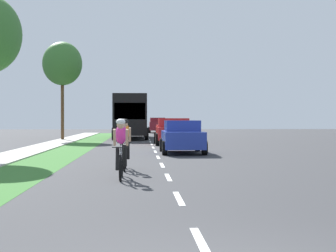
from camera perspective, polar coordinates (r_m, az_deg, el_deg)
ground_plane at (r=24.93m, az=-1.38°, el=-2.88°), size 120.00×120.00×0.00m
grass_verge at (r=25.17m, az=-11.19°, el=-2.85°), size 2.06×70.00×0.01m
sidewalk_concrete at (r=25.50m, az=-15.45°, el=-2.81°), size 1.77×70.00×0.10m
lane_markings_center at (r=28.93m, az=-1.63°, el=-2.38°), size 0.12×54.07×0.01m
cyclist_lead at (r=13.59m, az=-5.17°, el=-2.44°), size 0.42×1.72×1.58m
cyclist_trailing at (r=16.08m, az=-4.77°, el=-1.95°), size 0.42×1.72×1.58m
sedan_blue at (r=24.14m, az=1.55°, el=-1.17°), size 1.98×4.30×1.52m
pickup_red at (r=32.32m, az=0.51°, el=-0.59°), size 2.22×5.10×1.64m
bus_black at (r=43.30m, az=-4.08°, el=1.26°), size 2.78×11.60×3.48m
suv_maroon at (r=61.55m, az=-1.17°, el=0.13°), size 2.15×4.70×1.79m
street_tree_far at (r=40.62m, az=-11.52°, el=6.69°), size 3.01×3.01×7.49m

